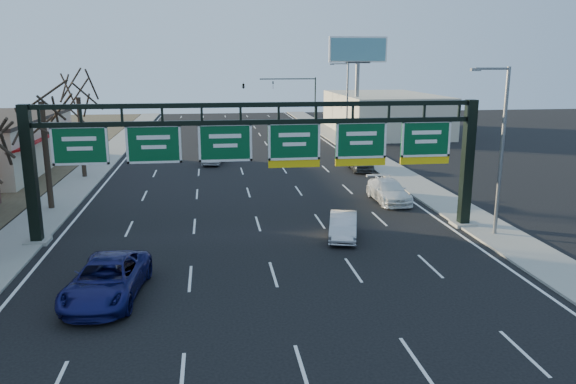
{
  "coord_description": "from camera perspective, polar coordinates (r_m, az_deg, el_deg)",
  "views": [
    {
      "loc": [
        -2.59,
        -21.4,
        9.34
      ],
      "look_at": [
        0.99,
        4.32,
        3.2
      ],
      "focal_mm": 35.0,
      "sensor_mm": 36.0,
      "label": 1
    }
  ],
  "objects": [
    {
      "name": "ground",
      "position": [
        23.5,
        -0.94,
        -10.12
      ],
      "size": [
        160.0,
        160.0,
        0.0
      ],
      "primitive_type": "plane",
      "color": "black",
      "rests_on": "ground"
    },
    {
      "name": "sidewalk_left",
      "position": [
        43.64,
        -21.25,
        0.11
      ],
      "size": [
        3.0,
        120.0,
        0.12
      ],
      "primitive_type": "cube",
      "color": "gray",
      "rests_on": "ground"
    },
    {
      "name": "sidewalk_right",
      "position": [
        45.14,
        12.2,
        1.13
      ],
      "size": [
        3.0,
        120.0,
        0.12
      ],
      "primitive_type": "cube",
      "color": "gray",
      "rests_on": "ground"
    },
    {
      "name": "lane_markings",
      "position": [
        42.52,
        -4.23,
        0.58
      ],
      "size": [
        21.6,
        120.0,
        0.01
      ],
      "primitive_type": "cube",
      "color": "white",
      "rests_on": "ground"
    },
    {
      "name": "sign_gantry",
      "position": [
        29.91,
        -2.55,
        4.22
      ],
      "size": [
        24.6,
        1.2,
        7.2
      ],
      "color": "black",
      "rests_on": "ground"
    },
    {
      "name": "building_right_distant",
      "position": [
        75.21,
        9.69,
        7.9
      ],
      "size": [
        12.0,
        20.0,
        5.0
      ],
      "primitive_type": "cube",
      "color": "#C0B6A0",
      "rests_on": "ground"
    },
    {
      "name": "tree_mid",
      "position": [
        37.84,
        -23.94,
        9.93
      ],
      "size": [
        3.6,
        3.6,
        9.24
      ],
      "color": "black",
      "rests_on": "sidewalk_left"
    },
    {
      "name": "tree_far",
      "position": [
        47.55,
        -20.65,
        10.23
      ],
      "size": [
        3.6,
        3.6,
        8.86
      ],
      "color": "black",
      "rests_on": "sidewalk_left"
    },
    {
      "name": "streetlight_near",
      "position": [
        31.56,
        20.74,
        4.69
      ],
      "size": [
        2.15,
        0.22,
        9.0
      ],
      "color": "slate",
      "rests_on": "sidewalk_right"
    },
    {
      "name": "streetlight_far",
      "position": [
        63.37,
        5.93,
        9.38
      ],
      "size": [
        2.15,
        0.22,
        9.0
      ],
      "color": "slate",
      "rests_on": "sidewalk_right"
    },
    {
      "name": "billboard_right",
      "position": [
        68.68,
        7.1,
        12.97
      ],
      "size": [
        7.0,
        0.5,
        12.0
      ],
      "color": "slate",
      "rests_on": "ground"
    },
    {
      "name": "traffic_signal_mast",
      "position": [
        76.95,
        -1.76,
        10.43
      ],
      "size": [
        10.16,
        0.54,
        7.0
      ],
      "color": "black",
      "rests_on": "ground"
    },
    {
      "name": "car_blue_suv",
      "position": [
        23.76,
        -17.94,
        -8.47
      ],
      "size": [
        3.21,
        5.94,
        1.58
      ],
      "primitive_type": "imported",
      "rotation": [
        0.0,
        0.0,
        -0.1
      ],
      "color": "#121452",
      "rests_on": "ground"
    },
    {
      "name": "car_silver_sedan",
      "position": [
        30.24,
        5.63,
        -3.43
      ],
      "size": [
        2.37,
        4.27,
        1.33
      ],
      "primitive_type": "imported",
      "rotation": [
        0.0,
        0.0,
        -0.25
      ],
      "color": "#B3B4B9",
      "rests_on": "ground"
    },
    {
      "name": "car_white_wagon",
      "position": [
        38.35,
        10.18,
        0.1
      ],
      "size": [
        2.12,
        5.03,
        1.45
      ],
      "primitive_type": "imported",
      "rotation": [
        0.0,
        0.0,
        0.02
      ],
      "color": "white",
      "rests_on": "ground"
    },
    {
      "name": "car_grey_far",
      "position": [
        48.87,
        7.36,
        3.05
      ],
      "size": [
        1.95,
        4.39,
        1.47
      ],
      "primitive_type": "imported",
      "rotation": [
        0.0,
        0.0,
        -0.05
      ],
      "color": "#404345",
      "rests_on": "ground"
    },
    {
      "name": "car_silver_distant",
      "position": [
        52.12,
        -7.58,
        3.66
      ],
      "size": [
        2.16,
        4.52,
        1.43
      ],
      "primitive_type": "imported",
      "rotation": [
        0.0,
        0.0,
        -0.15
      ],
      "color": "#B4B3B8",
      "rests_on": "ground"
    }
  ]
}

